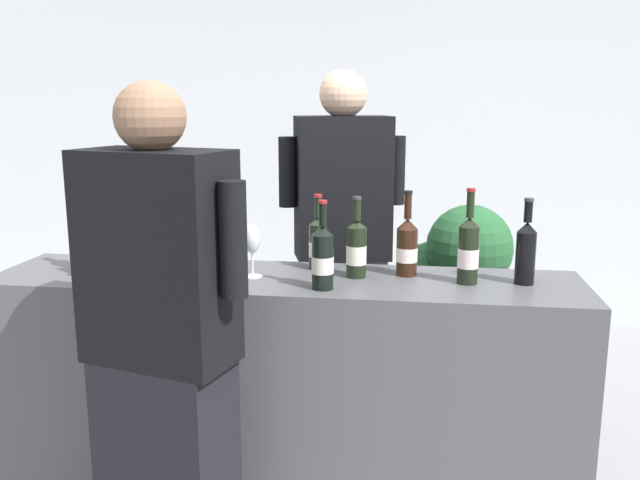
# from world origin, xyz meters

# --- Properties ---
(wall_back) EXTENTS (8.00, 0.10, 2.80)m
(wall_back) POSITION_xyz_m (0.00, 2.60, 1.40)
(wall_back) COLOR silver
(wall_back) RESTS_ON ground_plane
(counter) EXTENTS (2.26, 0.51, 0.97)m
(counter) POSITION_xyz_m (0.00, 0.00, 0.49)
(counter) COLOR #4C4C51
(counter) RESTS_ON ground_plane
(wine_bottle_0) EXTENTS (0.08, 0.08, 0.35)m
(wine_bottle_0) POSITION_xyz_m (-0.82, 0.01, 1.10)
(wine_bottle_0) COLOR black
(wine_bottle_0) RESTS_ON counter
(wine_bottle_1) EXTENTS (0.07, 0.07, 0.32)m
(wine_bottle_1) POSITION_xyz_m (0.90, 0.03, 1.10)
(wine_bottle_1) COLOR black
(wine_bottle_1) RESTS_ON counter
(wine_bottle_2) EXTENTS (0.08, 0.08, 0.32)m
(wine_bottle_2) POSITION_xyz_m (0.17, -0.14, 1.09)
(wine_bottle_2) COLOR black
(wine_bottle_2) RESTS_ON counter
(wine_bottle_3) EXTENTS (0.07, 0.07, 0.32)m
(wine_bottle_3) POSITION_xyz_m (-0.50, -0.05, 1.10)
(wine_bottle_3) COLOR black
(wine_bottle_3) RESTS_ON counter
(wine_bottle_4) EXTENTS (0.07, 0.07, 0.30)m
(wine_bottle_4) POSITION_xyz_m (0.11, 0.15, 1.08)
(wine_bottle_4) COLOR black
(wine_bottle_4) RESTS_ON counter
(wine_bottle_5) EXTENTS (0.07, 0.07, 0.34)m
(wine_bottle_5) POSITION_xyz_m (-0.67, -0.15, 1.10)
(wine_bottle_5) COLOR black
(wine_bottle_5) RESTS_ON counter
(wine_bottle_6) EXTENTS (0.08, 0.08, 0.34)m
(wine_bottle_6) POSITION_xyz_m (-0.53, 0.13, 1.09)
(wine_bottle_6) COLOR black
(wine_bottle_6) RESTS_ON counter
(wine_bottle_7) EXTENTS (0.08, 0.08, 0.36)m
(wine_bottle_7) POSITION_xyz_m (0.69, 0.01, 1.10)
(wine_bottle_7) COLOR black
(wine_bottle_7) RESTS_ON counter
(wine_bottle_8) EXTENTS (0.08, 0.08, 0.31)m
(wine_bottle_8) POSITION_xyz_m (0.27, 0.04, 1.09)
(wine_bottle_8) COLOR black
(wine_bottle_8) RESTS_ON counter
(wine_bottle_9) EXTENTS (0.08, 0.08, 0.33)m
(wine_bottle_9) POSITION_xyz_m (0.46, 0.10, 1.09)
(wine_bottle_9) COLOR black
(wine_bottle_9) RESTS_ON counter
(wine_glass) EXTENTS (0.07, 0.07, 0.21)m
(wine_glass) POSITION_xyz_m (-0.12, -0.01, 1.12)
(wine_glass) COLOR silver
(wine_glass) RESTS_ON counter
(person_server) EXTENTS (0.56, 0.35, 1.77)m
(person_server) POSITION_xyz_m (0.16, 0.56, 0.87)
(person_server) COLOR black
(person_server) RESTS_ON ground_plane
(person_guest) EXTENTS (0.59, 0.35, 1.70)m
(person_guest) POSITION_xyz_m (-0.28, -0.57, 0.83)
(person_guest) COLOR black
(person_guest) RESTS_ON ground_plane
(potted_shrub) EXTENTS (0.58, 0.55, 1.15)m
(potted_shrub) POSITION_xyz_m (0.72, 0.89, 0.68)
(potted_shrub) COLOR brown
(potted_shrub) RESTS_ON ground_plane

